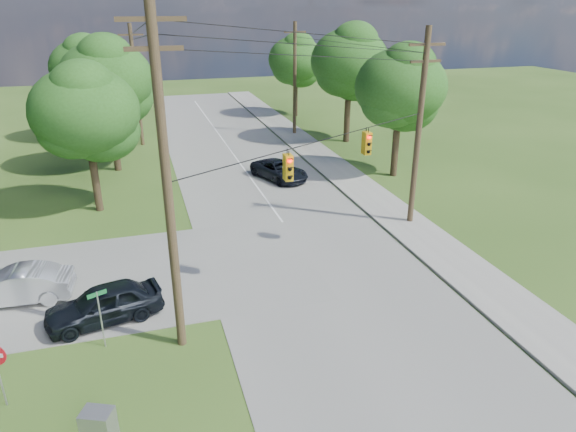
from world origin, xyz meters
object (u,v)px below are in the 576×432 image
object	(u,v)px
pole_sw	(167,182)
car_main_north	(279,170)
car_cross_dark	(104,304)
pole_north_e	(295,78)
pole_north_w	(136,85)
car_cross_silver	(16,286)
pole_ne	(419,127)

from	to	relation	value
pole_sw	car_main_north	size ratio (longest dim) A/B	2.58
car_cross_dark	pole_sw	bearing A→B (deg)	36.65
pole_sw	pole_north_e	distance (m)	32.55
pole_sw	pole_north_w	world-z (taller)	pole_sw
pole_sw	car_cross_silver	bearing A→B (deg)	142.37
car_cross_dark	car_main_north	distance (m)	18.53
car_cross_silver	car_main_north	size ratio (longest dim) A/B	0.95
pole_ne	car_main_north	xyz separation A→B (m)	(-5.01, 9.47, -4.79)
pole_ne	pole_north_e	size ratio (longest dim) A/B	1.05
car_cross_silver	car_main_north	xyz separation A→B (m)	(14.71, 12.28, -0.09)
car_cross_silver	car_cross_dark	bearing A→B (deg)	58.68
pole_sw	car_cross_silver	size ratio (longest dim) A/B	2.70
pole_sw	pole_ne	xyz separation A→B (m)	(13.50, 7.60, -0.76)
pole_north_e	car_cross_silver	bearing A→B (deg)	-128.48
pole_sw	car_cross_dark	bearing A→B (deg)	139.48
car_main_north	pole_north_w	bearing A→B (deg)	103.33
pole_ne	pole_north_w	xyz separation A→B (m)	(-13.90, 22.00, -0.34)
car_cross_dark	pole_north_w	bearing A→B (deg)	162.37
pole_ne	car_main_north	world-z (taller)	pole_ne
pole_north_e	pole_north_w	size ratio (longest dim) A/B	1.00
car_cross_silver	car_main_north	bearing A→B (deg)	133.79
pole_north_w	car_cross_silver	bearing A→B (deg)	-103.20
pole_north_w	pole_north_e	bearing A→B (deg)	0.00
car_cross_silver	car_main_north	world-z (taller)	car_cross_silver
pole_ne	pole_north_e	distance (m)	22.00
car_main_north	car_cross_dark	bearing A→B (deg)	-149.15
car_cross_dark	car_cross_silver	xyz separation A→B (m)	(-3.53, 2.49, -0.02)
pole_north_e	car_cross_dark	xyz separation A→B (m)	(-16.19, -27.30, -4.35)
pole_ne	pole_north_e	xyz separation A→B (m)	(-0.00, 22.00, -0.34)
pole_ne	car_cross_dark	bearing A→B (deg)	-161.87
pole_sw	car_cross_dark	xyz separation A→B (m)	(-2.69, 2.30, -5.45)
pole_sw	car_cross_dark	size ratio (longest dim) A/B	2.73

